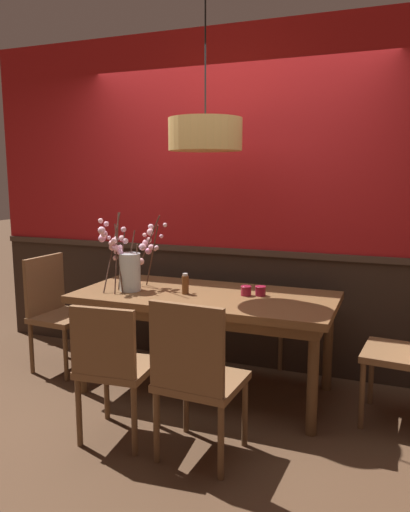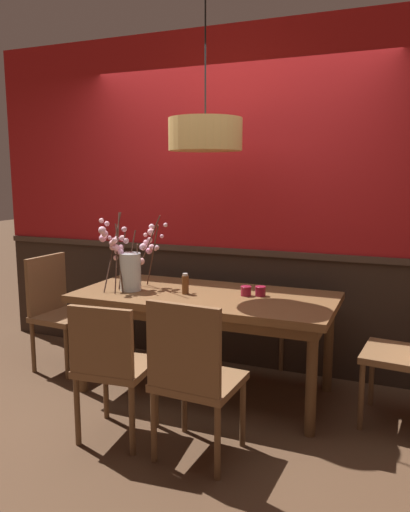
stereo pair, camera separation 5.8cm
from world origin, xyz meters
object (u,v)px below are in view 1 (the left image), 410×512
Objects in this scene: chair_head_east_end at (407,345)px; candle_holder_nearer_edge at (260,291)px; vase_with_blossoms at (129,264)px; candle_holder_nearer_center at (246,291)px; pendant_lamp at (206,135)px; chair_far_side_right at (268,299)px; condiment_bottle at (185,284)px; chair_head_west_end at (56,307)px; chair_near_side_left at (113,364)px; chair_near_side_right at (196,373)px; dining_table at (205,305)px.

candle_holder_nearer_edge is (-1.00, 0.08, 0.26)m from chair_head_east_end.
vase_with_blossoms is 0.91m from candle_holder_nearer_center.
vase_with_blossoms is 0.58× the size of pendant_lamp.
candle_holder_nearer_center is (0.03, -0.81, 0.26)m from chair_far_side_right.
pendant_lamp is (0.59, 0.10, 0.95)m from vase_with_blossoms.
chair_head_east_end is 6.09× the size of condiment_bottle.
chair_head_west_end reaches higher than chair_head_east_end.
chair_head_west_end is 1.66m from candle_holder_nearer_center.
vase_with_blossoms is at bearing -176.92° from chair_head_east_end.
chair_near_side_left is at bearing -67.09° from vase_with_blossoms.
chair_near_side_left is 0.96m from vase_with_blossoms.
candle_holder_nearer_edge is at bearing 175.64° from chair_head_east_end.
candle_holder_nearer_edge is (0.98, 0.18, -0.16)m from vase_with_blossoms.
chair_near_side_right is (0.54, -0.01, 0.03)m from chair_near_side_left.
candle_holder_nearer_edge is (0.65, 0.96, 0.29)m from chair_near_side_left.
condiment_bottle is (-0.53, -0.15, 0.04)m from candle_holder_nearer_edge.
chair_head_west_end is at bearing -176.62° from candle_holder_nearer_edge.
chair_head_west_end reaches higher than candle_holder_nearer_edge.
chair_head_west_end is 1.24m from condiment_bottle.
vase_with_blossoms reaches higher than chair_near_side_right.
chair_near_side_right is at bearing -71.85° from dining_table.
chair_near_side_left is 1.20m from candle_holder_nearer_edge.
chair_far_side_right is 1.35m from vase_with_blossoms.
vase_with_blossoms is at bearing -170.79° from dining_table.
pendant_lamp is (-1.39, -0.01, 1.36)m from chair_head_east_end.
candle_holder_nearer_edge is at bearing 12.46° from dining_table.
chair_near_side_right is at bearing -140.79° from chair_head_east_end.
condiment_bottle is at bearing -113.23° from chair_far_side_right.
condiment_bottle is at bearing -155.44° from dining_table.
candle_holder_nearer_center is 0.10m from candle_holder_nearer_edge.
chair_head_east_end is at bearing 28.37° from chair_near_side_left.
candle_holder_nearer_center is at bearing 2.44° from chair_head_west_end.
vase_with_blossoms is 0.47m from condiment_bottle.
dining_table is 1.23m from pendant_lamp.
condiment_bottle is 0.15× the size of pendant_lamp.
chair_head_east_end is at bearing 3.08° from vase_with_blossoms.
candle_holder_nearer_center is (0.88, 0.15, -0.16)m from vase_with_blossoms.
chair_head_east_end is 2.02m from vase_with_blossoms.
vase_with_blossoms is at bearing -170.37° from candle_holder_nearer_center.
vase_with_blossoms reaches higher than chair_head_west_end.
chair_near_side_right is 1.64× the size of vase_with_blossoms.
candle_holder_nearer_center and candle_holder_nearer_edge have the same top height.
candle_holder_nearer_edge is at bearing 56.06° from chair_near_side_left.
candle_holder_nearer_edge is (0.10, 0.03, -0.00)m from candle_holder_nearer_center.
candle_holder_nearer_center is (0.01, 0.94, 0.27)m from chair_near_side_right.
candle_holder_nearer_center is at bearing 89.57° from chair_near_side_right.
chair_head_west_end is at bearing -177.56° from candle_holder_nearer_center.
condiment_bottle is (0.12, 0.82, 0.33)m from chair_near_side_left.
condiment_bottle reaches higher than chair_near_side_left.
chair_far_side_right is at bearing 90.85° from chair_near_side_right.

